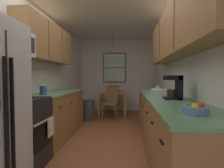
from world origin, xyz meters
TOP-DOWN VIEW (x-y plane):
  - ground_plane at (0.00, 1.00)m, footprint 12.00×12.00m
  - wall_left at (-1.35, 1.00)m, footprint 0.10×9.00m
  - wall_right at (1.35, 1.00)m, footprint 0.10×9.00m
  - wall_back at (0.00, 3.65)m, footprint 4.40×0.10m
  - ceiling_slab at (0.00, 1.00)m, footprint 4.40×9.00m
  - stove_range at (-0.99, -0.48)m, footprint 0.66×0.62m
  - microwave_over_range at (-1.11, -0.48)m, footprint 0.39×0.59m
  - counter_left at (-1.00, 0.70)m, footprint 0.64×1.73m
  - upper_cabinets_left at (-1.14, 0.65)m, footprint 0.33×1.81m
  - counter_right at (1.00, 0.14)m, footprint 0.64×3.33m
  - upper_cabinets_right at (1.14, 0.09)m, footprint 0.33×3.01m
  - dining_table at (-0.07, 2.83)m, footprint 0.84×0.75m
  - dining_chair_near at (-0.07, 2.24)m, footprint 0.45×0.45m
  - dining_chair_far at (-0.11, 3.41)m, footprint 0.41×0.41m
  - pendant_light at (-0.07, 2.83)m, footprint 0.26×0.26m
  - back_window at (-0.09, 3.58)m, footprint 0.84×0.05m
  - trash_bin at (-0.70, 2.11)m, footprint 0.35×0.35m
  - storage_canister at (-1.00, 0.17)m, footprint 0.12×0.12m
  - dish_towel at (-0.64, -0.32)m, footprint 0.02×0.16m
  - coffee_maker at (1.05, -0.22)m, footprint 0.22×0.18m
  - mug_by_coffeemaker at (0.98, 1.41)m, footprint 0.12×0.09m
  - mug_spare at (1.03, 1.05)m, footprint 0.12×0.09m
  - fruit_bowl at (0.97, -1.13)m, footprint 0.21×0.21m
  - dish_rack at (0.94, 0.29)m, footprint 0.28×0.34m
  - table_serving_bowl at (-0.04, 2.77)m, footprint 0.16×0.16m

SIDE VIEW (x-z plane):
  - ground_plane at x=0.00m, z-range 0.00..0.00m
  - trash_bin at x=-0.70m, z-range 0.00..0.56m
  - counter_right at x=1.00m, z-range 0.00..0.90m
  - counter_left at x=-1.00m, z-range 0.00..0.90m
  - stove_range at x=-0.99m, z-range -0.08..1.02m
  - dish_towel at x=-0.64m, z-range 0.38..0.62m
  - dining_chair_near at x=-0.07m, z-range 0.05..0.95m
  - dining_chair_far at x=-0.11m, z-range 0.05..0.95m
  - dining_table at x=-0.07m, z-range 0.24..0.98m
  - table_serving_bowl at x=-0.04m, z-range 0.74..0.80m
  - fruit_bowl at x=0.97m, z-range 0.89..0.98m
  - dish_rack at x=0.94m, z-range 0.90..1.00m
  - mug_by_coffeemaker at x=0.98m, z-range 0.90..1.00m
  - mug_spare at x=1.03m, z-range 0.90..1.01m
  - storage_canister at x=-1.00m, z-range 0.90..1.07m
  - coffee_maker at x=1.05m, z-range 0.91..1.23m
  - wall_left at x=-1.35m, z-range 0.00..2.55m
  - wall_right at x=1.35m, z-range 0.00..2.55m
  - wall_back at x=0.00m, z-range 0.00..2.55m
  - back_window at x=-0.09m, z-range 1.01..2.07m
  - microwave_over_range at x=-1.11m, z-range 1.48..1.81m
  - upper_cabinets_right at x=1.14m, z-range 1.50..2.22m
  - upper_cabinets_left at x=-1.14m, z-range 1.50..2.22m
  - pendant_light at x=-0.07m, z-range 1.76..2.32m
  - ceiling_slab at x=0.00m, z-range 2.55..2.63m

